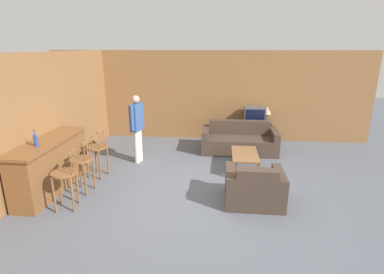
{
  "coord_description": "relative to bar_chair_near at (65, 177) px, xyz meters",
  "views": [
    {
      "loc": [
        0.46,
        -5.17,
        2.69
      ],
      "look_at": [
        -0.16,
        0.89,
        0.85
      ],
      "focal_mm": 28.0,
      "sensor_mm": 36.0,
      "label": 1
    }
  ],
  "objects": [
    {
      "name": "table_lamp",
      "position": [
        3.87,
        4.07,
        0.37
      ],
      "size": [
        0.25,
        0.25,
        0.47
      ],
      "color": "brown",
      "rests_on": "tv_unit"
    },
    {
      "name": "armchair_near",
      "position": [
        3.22,
        0.5,
        -0.3
      ],
      "size": [
        1.01,
        0.85,
        0.76
      ],
      "color": "#423328",
      "rests_on": "ground_plane"
    },
    {
      "name": "bar_chair_far",
      "position": [
        -0.0,
        1.35,
        0.0
      ],
      "size": [
        0.5,
        0.5,
        1.05
      ],
      "color": "brown",
      "rests_on": "ground_plane"
    },
    {
      "name": "couch_far",
      "position": [
        3.09,
        3.27,
        -0.3
      ],
      "size": [
        1.96,
        0.89,
        0.78
      ],
      "color": "#423328",
      "rests_on": "ground_plane"
    },
    {
      "name": "coffee_table",
      "position": [
        3.15,
        2.0,
        -0.24
      ],
      "size": [
        0.58,
        1.08,
        0.4
      ],
      "color": "brown",
      "rests_on": "ground_plane"
    },
    {
      "name": "wall_back",
      "position": [
        2.15,
        4.41,
        0.72
      ],
      "size": [
        9.4,
        0.08,
        2.6
      ],
      "color": "olive",
      "rests_on": "ground_plane"
    },
    {
      "name": "tv_unit",
      "position": [
        3.53,
        4.07,
        -0.28
      ],
      "size": [
        0.97,
        0.5,
        0.61
      ],
      "color": "#2D2319",
      "rests_on": "ground_plane"
    },
    {
      "name": "bar_chair_near",
      "position": [
        0.0,
        0.0,
        0.0
      ],
      "size": [
        0.49,
        0.49,
        1.05
      ],
      "color": "brown",
      "rests_on": "ground_plane"
    },
    {
      "name": "tv",
      "position": [
        3.53,
        4.06,
        0.25
      ],
      "size": [
        0.59,
        0.43,
        0.45
      ],
      "color": "#4C4C4C",
      "rests_on": "tv_unit"
    },
    {
      "name": "bar_counter",
      "position": [
        -0.64,
        0.67,
        -0.08
      ],
      "size": [
        0.55,
        2.08,
        1.01
      ],
      "color": "brown",
      "rests_on": "ground_plane"
    },
    {
      "name": "bar_chair_mid",
      "position": [
        0.0,
        0.63,
        0.0
      ],
      "size": [
        0.48,
        0.48,
        1.05
      ],
      "color": "brown",
      "rests_on": "ground_plane"
    },
    {
      "name": "person_by_window",
      "position": [
        0.62,
        2.27,
        0.34
      ],
      "size": [
        0.24,
        0.53,
        1.62
      ],
      "color": "silver",
      "rests_on": "ground_plane"
    },
    {
      "name": "ground_plane",
      "position": [
        2.15,
        0.78,
        -0.58
      ],
      "size": [
        24.0,
        24.0,
        0.0
      ],
      "primitive_type": "plane",
      "color": "#565B66"
    },
    {
      "name": "wall_left",
      "position": [
        -0.98,
        2.09,
        0.72
      ],
      "size": [
        0.08,
        8.64,
        2.6
      ],
      "color": "olive",
      "rests_on": "ground_plane"
    },
    {
      "name": "bottle",
      "position": [
        -0.64,
        0.32,
        0.56
      ],
      "size": [
        0.07,
        0.07,
        0.29
      ],
      "color": "#234293",
      "rests_on": "bar_counter"
    }
  ]
}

